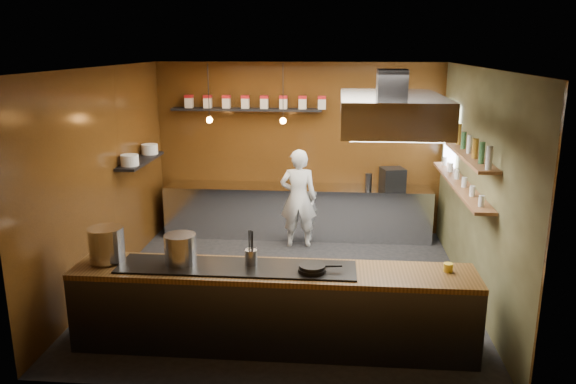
# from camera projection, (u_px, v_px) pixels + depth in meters

# --- Properties ---
(floor) EXTENTS (5.00, 5.00, 0.00)m
(floor) POSITION_uv_depth(u_px,v_px,m) (286.00, 286.00, 7.86)
(floor) COLOR black
(floor) RESTS_ON ground
(back_wall) EXTENTS (5.00, 0.00, 5.00)m
(back_wall) POSITION_uv_depth(u_px,v_px,m) (299.00, 149.00, 9.89)
(back_wall) COLOR #331C09
(back_wall) RESTS_ON ground
(left_wall) EXTENTS (0.00, 5.00, 5.00)m
(left_wall) POSITION_uv_depth(u_px,v_px,m) (105.00, 179.00, 7.69)
(left_wall) COLOR #331C09
(left_wall) RESTS_ON ground
(right_wall) EXTENTS (0.00, 5.00, 5.00)m
(right_wall) POSITION_uv_depth(u_px,v_px,m) (478.00, 186.00, 7.27)
(right_wall) COLOR #424125
(right_wall) RESTS_ON ground
(ceiling) EXTENTS (5.00, 5.00, 0.00)m
(ceiling) POSITION_uv_depth(u_px,v_px,m) (286.00, 68.00, 7.10)
(ceiling) COLOR silver
(ceiling) RESTS_ON back_wall
(window_pane) EXTENTS (0.00, 1.00, 1.00)m
(window_pane) POSITION_uv_depth(u_px,v_px,m) (451.00, 135.00, 8.81)
(window_pane) COLOR white
(window_pane) RESTS_ON right_wall
(prep_counter) EXTENTS (4.60, 0.65, 0.90)m
(prep_counter) POSITION_uv_depth(u_px,v_px,m) (297.00, 211.00, 9.84)
(prep_counter) COLOR silver
(prep_counter) RESTS_ON floor
(pass_counter) EXTENTS (4.40, 0.72, 0.94)m
(pass_counter) POSITION_uv_depth(u_px,v_px,m) (273.00, 307.00, 6.20)
(pass_counter) COLOR #38383D
(pass_counter) RESTS_ON floor
(tin_shelf) EXTENTS (2.60, 0.26, 0.04)m
(tin_shelf) POSITION_uv_depth(u_px,v_px,m) (246.00, 110.00, 9.65)
(tin_shelf) COLOR black
(tin_shelf) RESTS_ON back_wall
(plate_shelf) EXTENTS (0.30, 1.40, 0.04)m
(plate_shelf) POSITION_uv_depth(u_px,v_px,m) (141.00, 161.00, 8.63)
(plate_shelf) COLOR black
(plate_shelf) RESTS_ON left_wall
(bottle_shelf_upper) EXTENTS (0.26, 2.80, 0.04)m
(bottle_shelf_upper) POSITION_uv_depth(u_px,v_px,m) (463.00, 150.00, 7.47)
(bottle_shelf_upper) COLOR brown
(bottle_shelf_upper) RESTS_ON right_wall
(bottle_shelf_lower) EXTENTS (0.26, 2.80, 0.04)m
(bottle_shelf_lower) POSITION_uv_depth(u_px,v_px,m) (460.00, 184.00, 7.59)
(bottle_shelf_lower) COLOR brown
(bottle_shelf_lower) RESTS_ON right_wall
(extractor_hood) EXTENTS (1.20, 2.00, 0.72)m
(extractor_hood) POSITION_uv_depth(u_px,v_px,m) (391.00, 111.00, 6.73)
(extractor_hood) COLOR #38383D
(extractor_hood) RESTS_ON ceiling
(pendant_left) EXTENTS (0.10, 0.10, 0.95)m
(pendant_left) POSITION_uv_depth(u_px,v_px,m) (209.00, 117.00, 9.07)
(pendant_left) COLOR black
(pendant_left) RESTS_ON ceiling
(pendant_right) EXTENTS (0.10, 0.10, 0.95)m
(pendant_right) POSITION_uv_depth(u_px,v_px,m) (283.00, 118.00, 8.97)
(pendant_right) COLOR black
(pendant_right) RESTS_ON ceiling
(storage_tins) EXTENTS (2.43, 0.13, 0.22)m
(storage_tins) POSITION_uv_depth(u_px,v_px,m) (255.00, 102.00, 9.61)
(storage_tins) COLOR beige
(storage_tins) RESTS_ON tin_shelf
(plate_stacks) EXTENTS (0.26, 1.16, 0.16)m
(plate_stacks) POSITION_uv_depth(u_px,v_px,m) (140.00, 154.00, 8.60)
(plate_stacks) COLOR white
(plate_stacks) RESTS_ON plate_shelf
(bottles) EXTENTS (0.06, 2.66, 0.24)m
(bottles) POSITION_uv_depth(u_px,v_px,m) (464.00, 140.00, 7.43)
(bottles) COLOR silver
(bottles) RESTS_ON bottle_shelf_upper
(wine_glasses) EXTENTS (0.07, 2.37, 0.13)m
(wine_glasses) POSITION_uv_depth(u_px,v_px,m) (461.00, 178.00, 7.57)
(wine_glasses) COLOR silver
(wine_glasses) RESTS_ON bottle_shelf_lower
(stockpot_large) EXTENTS (0.44, 0.44, 0.38)m
(stockpot_large) POSITION_uv_depth(u_px,v_px,m) (107.00, 244.00, 6.24)
(stockpot_large) COLOR silver
(stockpot_large) RESTS_ON pass_counter
(stockpot_small) EXTENTS (0.46, 0.46, 0.33)m
(stockpot_small) POSITION_uv_depth(u_px,v_px,m) (180.00, 249.00, 6.17)
(stockpot_small) COLOR silver
(stockpot_small) RESTS_ON pass_counter
(utensil_crock) EXTENTS (0.16, 0.16, 0.17)m
(utensil_crock) POSITION_uv_depth(u_px,v_px,m) (251.00, 257.00, 6.14)
(utensil_crock) COLOR silver
(utensil_crock) RESTS_ON pass_counter
(frying_pan) EXTENTS (0.47, 0.30, 0.08)m
(frying_pan) POSITION_uv_depth(u_px,v_px,m) (312.00, 268.00, 5.96)
(frying_pan) COLOR black
(frying_pan) RESTS_ON pass_counter
(butter_jar) EXTENTS (0.12, 0.12, 0.09)m
(butter_jar) POSITION_uv_depth(u_px,v_px,m) (448.00, 267.00, 6.01)
(butter_jar) COLOR yellow
(butter_jar) RESTS_ON pass_counter
(espresso_machine) EXTENTS (0.44, 0.43, 0.37)m
(espresso_machine) POSITION_uv_depth(u_px,v_px,m) (393.00, 179.00, 9.48)
(espresso_machine) COLOR black
(espresso_machine) RESTS_ON prep_counter
(chef) EXTENTS (0.61, 0.41, 1.65)m
(chef) POSITION_uv_depth(u_px,v_px,m) (298.00, 198.00, 9.25)
(chef) COLOR white
(chef) RESTS_ON floor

